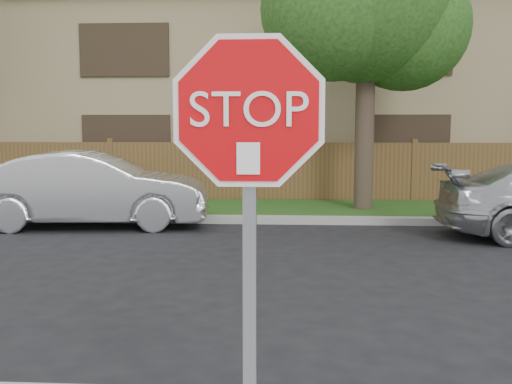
{
  "coord_description": "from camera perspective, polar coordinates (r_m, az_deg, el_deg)",
  "views": [
    {
      "loc": [
        0.8,
        -4.32,
        2.09
      ],
      "look_at": [
        0.6,
        -0.9,
        1.7
      ],
      "focal_mm": 42.0,
      "sensor_mm": 36.0,
      "label": 1
    }
  ],
  "objects": [
    {
      "name": "far_curb",
      "position": [
        12.66,
        -0.33,
        -2.64
      ],
      "size": [
        70.0,
        0.3,
        0.15
      ],
      "primitive_type": "cube",
      "color": "gray",
      "rests_on": "ground"
    },
    {
      "name": "grass_strip",
      "position": [
        14.29,
        0.09,
        -1.65
      ],
      "size": [
        70.0,
        3.0,
        0.12
      ],
      "primitive_type": "cube",
      "color": "#1E4714",
      "rests_on": "ground"
    },
    {
      "name": "fence",
      "position": [
        15.79,
        0.41,
        1.83
      ],
      "size": [
        70.0,
        0.12,
        1.6
      ],
      "primitive_type": "cube",
      "color": "brown",
      "rests_on": "ground"
    },
    {
      "name": "apartment_building",
      "position": [
        21.38,
        1.19,
        10.38
      ],
      "size": [
        35.2,
        9.2,
        7.2
      ],
      "color": "tan",
      "rests_on": "ground"
    },
    {
      "name": "stop_sign",
      "position": [
        2.86,
        -0.67,
        1.26
      ],
      "size": [
        1.01,
        0.13,
        2.55
      ],
      "color": "gray",
      "rests_on": "sidewalk_near"
    },
    {
      "name": "sedan_left",
      "position": [
        12.58,
        -15.35,
        0.25
      ],
      "size": [
        4.78,
        2.06,
        1.53
      ],
      "primitive_type": "imported",
      "rotation": [
        0.0,
        0.0,
        1.67
      ],
      "color": "silver",
      "rests_on": "ground"
    }
  ]
}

